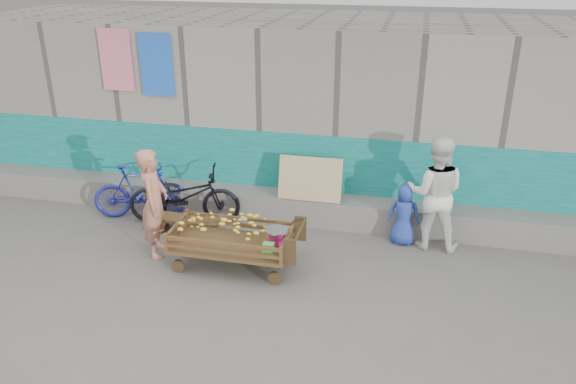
% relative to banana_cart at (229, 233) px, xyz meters
% --- Properties ---
extents(ground, '(80.00, 80.00, 0.00)m').
position_rel_banana_cart_xyz_m(ground, '(0.53, -0.70, -0.52)').
color(ground, '#5F5C56').
rests_on(ground, ground).
extents(building_wall, '(12.00, 3.50, 3.00)m').
position_rel_banana_cart_xyz_m(building_wall, '(0.53, 3.35, 0.94)').
color(building_wall, gray).
rests_on(building_wall, ground).
extents(banana_cart, '(1.81, 0.83, 0.77)m').
position_rel_banana_cart_xyz_m(banana_cart, '(0.00, 0.00, 0.00)').
color(banana_cart, '#53331D').
rests_on(banana_cart, ground).
extents(bench, '(1.06, 0.32, 0.26)m').
position_rel_banana_cart_xyz_m(bench, '(-0.97, 0.80, -0.33)').
color(bench, '#53331D').
rests_on(bench, ground).
extents(vendor_man, '(0.52, 0.66, 1.61)m').
position_rel_banana_cart_xyz_m(vendor_man, '(-1.14, 0.12, 0.29)').
color(vendor_man, '#BF755E').
rests_on(vendor_man, ground).
extents(woman, '(0.86, 0.68, 1.72)m').
position_rel_banana_cart_xyz_m(woman, '(2.73, 1.25, 0.34)').
color(woman, white).
rests_on(woman, ground).
extents(child, '(0.47, 0.31, 0.96)m').
position_rel_banana_cart_xyz_m(child, '(2.32, 1.24, -0.04)').
color(child, '#2743A5').
rests_on(child, ground).
extents(bicycle_dark, '(1.88, 0.98, 0.94)m').
position_rel_banana_cart_xyz_m(bicycle_dark, '(-1.14, 1.15, -0.05)').
color(bicycle_dark, black).
rests_on(bicycle_dark, ground).
extents(bicycle_blue, '(1.59, 0.90, 0.92)m').
position_rel_banana_cart_xyz_m(bicycle_blue, '(-1.93, 1.20, -0.06)').
color(bicycle_blue, '#252C9D').
rests_on(bicycle_blue, ground).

